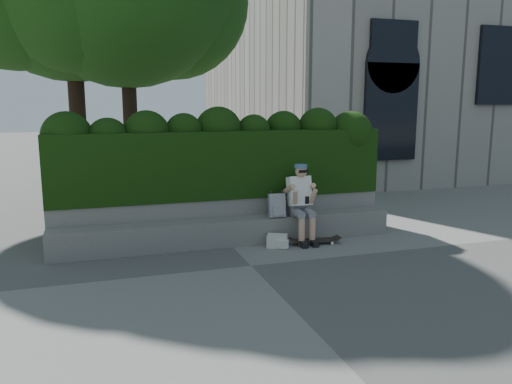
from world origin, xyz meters
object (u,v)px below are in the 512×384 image
object	(u,v)px
person	(300,200)
backpack_ground	(277,241)
skateboard	(315,240)
backpack_plaid	(277,205)

from	to	relation	value
person	backpack_ground	size ratio (longest dim) A/B	4.09
skateboard	backpack_plaid	size ratio (longest dim) A/B	1.96
skateboard	backpack_plaid	bearing A→B (deg)	155.56
skateboard	person	bearing A→B (deg)	128.97
skateboard	backpack_plaid	world-z (taller)	backpack_plaid
person	backpack_plaid	world-z (taller)	person
person	backpack_plaid	xyz separation A→B (m)	(-0.41, 0.08, -0.09)
person	backpack_ground	bearing A→B (deg)	-154.75
person	skateboard	world-z (taller)	person
skateboard	backpack_ground	xyz separation A→B (m)	(-0.70, 0.03, 0.04)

